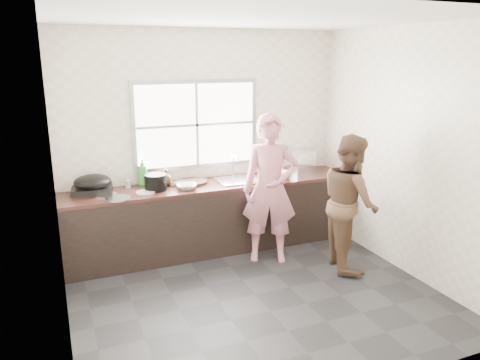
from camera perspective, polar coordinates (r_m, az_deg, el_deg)
name	(u,v)px	position (r m, az deg, el deg)	size (l,w,h in m)	color
floor	(255,295)	(4.96, 1.85, -13.82)	(3.60, 3.20, 0.01)	#252527
ceiling	(258,17)	(4.36, 2.17, 19.22)	(3.60, 3.20, 0.01)	silver
wall_back	(204,140)	(5.94, -4.43, 4.90)	(3.60, 0.01, 2.70)	silver
wall_left	(54,186)	(4.09, -21.72, -0.73)	(0.01, 3.20, 2.70)	silver
wall_right	(406,152)	(5.45, 19.58, 3.18)	(0.01, 3.20, 2.70)	beige
wall_front	(358,220)	(3.14, 14.24, -4.69)	(3.60, 0.01, 2.70)	beige
cabinet	(213,218)	(5.89, -3.29, -4.64)	(3.60, 0.62, 0.82)	black
countertop	(213,185)	(5.76, -3.35, -0.60)	(3.60, 0.64, 0.04)	#331915
sink	(239,180)	(5.87, -0.13, -0.02)	(0.55, 0.45, 0.02)	silver
faucet	(233,166)	(6.01, -0.85, 1.77)	(0.02, 0.02, 0.30)	silver
window_frame	(196,125)	(5.86, -5.36, 6.73)	(1.60, 0.05, 1.10)	#9EA0A5
window_glazing	(197,125)	(5.84, -5.29, 6.70)	(1.50, 0.01, 1.00)	white
woman	(270,194)	(5.46, 3.67, -1.70)	(0.60, 0.39, 1.64)	pink
person_side	(350,202)	(5.44, 13.26, -2.63)	(0.75, 0.59, 1.55)	brown
cutting_board	(193,182)	(5.77, -5.75, -0.23)	(0.35, 0.35, 0.04)	black
cleaver	(179,182)	(5.70, -7.48, -0.22)	(0.19, 0.09, 0.01)	#B3B4BA
bowl_mince	(187,186)	(5.53, -6.52, -0.79)	(0.24, 0.24, 0.06)	silver
bowl_crabs	(281,176)	(6.00, 5.04, 0.55)	(0.21, 0.21, 0.07)	white
bowl_held	(256,181)	(5.73, 1.99, -0.13)	(0.19, 0.19, 0.06)	white
black_pot	(156,182)	(5.53, -10.24, -0.26)	(0.26, 0.26, 0.19)	black
plate_food	(145,192)	(5.44, -11.45, -1.48)	(0.22, 0.22, 0.02)	silver
bottle_green	(143,172)	(5.73, -11.78, 0.98)	(0.13, 0.13, 0.34)	green
bottle_brown_tall	(159,181)	(5.61, -9.86, -0.11)	(0.08, 0.08, 0.17)	#4B2312
bottle_brown_short	(166,178)	(5.70, -9.02, 0.24)	(0.14, 0.14, 0.18)	#432910
glass_jar	(128,184)	(5.69, -13.48, -0.49)	(0.07, 0.07, 0.09)	#B9BCBF
burner	(92,188)	(5.67, -17.57, -0.97)	(0.45, 0.45, 0.07)	black
wok	(92,182)	(5.54, -17.55, -0.20)	(0.41, 0.41, 0.16)	black
dish_rack	(300,162)	(6.34, 7.33, 2.22)	(0.37, 0.26, 0.27)	white
pot_lid_left	(118,198)	(5.30, -14.63, -2.16)	(0.28, 0.28, 0.01)	#ACAFB3
pot_lid_right	(105,195)	(5.46, -16.08, -1.75)	(0.26, 0.26, 0.01)	silver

